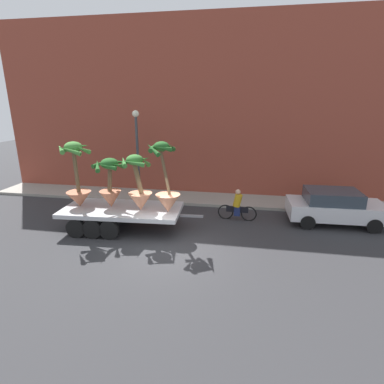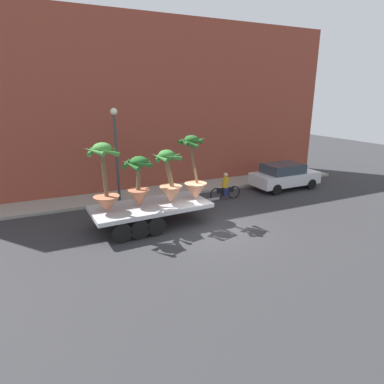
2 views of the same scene
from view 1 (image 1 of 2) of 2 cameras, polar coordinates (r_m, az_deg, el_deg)
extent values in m
plane|color=#2D2D30|center=(11.88, -4.33, -10.60)|extent=(60.00, 60.00, 0.00)
cube|color=gray|center=(17.38, 0.60, -1.20)|extent=(24.00, 2.20, 0.15)
cube|color=brown|center=(18.20, 1.56, 15.30)|extent=(24.00, 1.20, 9.93)
cube|color=#B7BABF|center=(13.59, -13.01, -3.27)|extent=(5.23, 2.61, 0.18)
cylinder|color=black|center=(15.30, -17.33, -3.28)|extent=(0.81, 0.27, 0.80)
cylinder|color=black|center=(13.50, -20.99, -6.39)|extent=(0.81, 0.27, 0.80)
cylinder|color=black|center=(15.02, -14.84, -3.44)|extent=(0.81, 0.27, 0.80)
cylinder|color=black|center=(13.19, -18.21, -6.65)|extent=(0.81, 0.27, 0.80)
cylinder|color=black|center=(14.78, -12.25, -3.59)|extent=(0.81, 0.27, 0.80)
cylinder|color=black|center=(12.91, -15.31, -6.90)|extent=(0.81, 0.27, 0.80)
cube|color=slate|center=(12.97, -0.10, -4.53)|extent=(1.00, 0.16, 0.10)
cone|color=#B26647|center=(14.18, -20.41, -1.24)|extent=(1.05, 1.05, 0.68)
cylinder|color=brown|center=(13.86, -21.00, 3.93)|extent=(0.20, 0.17, 1.95)
ellipsoid|color=#428438|center=(13.69, -21.47, 7.89)|extent=(0.73, 0.73, 0.46)
cone|color=#428438|center=(13.42, -19.93, 7.54)|extent=(0.33, 0.93, 0.54)
cone|color=#428438|center=(14.04, -20.33, 8.04)|extent=(0.91, 0.33, 0.36)
cone|color=#428438|center=(14.07, -21.89, 7.76)|extent=(0.68, 0.71, 0.46)
cone|color=#428438|center=(13.64, -23.50, 7.48)|extent=(0.80, 0.90, 0.36)
cone|color=#428438|center=(13.26, -22.11, 7.27)|extent=(0.99, 0.39, 0.50)
cone|color=tan|center=(13.02, -9.65, -1.78)|extent=(1.00, 1.00, 0.76)
cylinder|color=brown|center=(12.74, -10.23, 2.86)|extent=(0.46, 0.20, 1.42)
ellipsoid|color=#387A33|center=(12.62, -10.74, 5.97)|extent=(0.70, 0.70, 0.44)
cone|color=#387A33|center=(12.53, -8.66, 5.58)|extent=(0.29, 0.94, 0.57)
cone|color=#387A33|center=(12.94, -9.42, 6.05)|extent=(0.88, 0.53, 0.43)
cone|color=#387A33|center=(12.90, -11.77, 5.82)|extent=(0.52, 0.74, 0.43)
cone|color=#387A33|center=(12.59, -12.72, 5.61)|extent=(0.59, 0.89, 0.40)
cone|color=#387A33|center=(12.20, -11.02, 5.37)|extent=(0.94, 0.39, 0.39)
cone|color=#B26647|center=(13.67, -15.03, -1.27)|extent=(0.93, 0.93, 0.74)
cylinder|color=brown|center=(13.39, -15.21, 2.68)|extent=(0.30, 0.18, 1.22)
ellipsoid|color=#235B23|center=(13.25, -15.27, 5.20)|extent=(0.74, 0.74, 0.46)
cone|color=#235B23|center=(13.04, -13.62, 4.87)|extent=(0.30, 0.90, 0.45)
cone|color=#235B23|center=(13.62, -13.65, 5.48)|extent=(1.07, 0.58, 0.37)
cone|color=#235B23|center=(13.65, -16.56, 5.28)|extent=(0.65, 1.00, 0.37)
cone|color=#235B23|center=(13.26, -17.39, 4.80)|extent=(0.64, 0.99, 0.45)
cone|color=#235B23|center=(12.90, -15.69, 4.64)|extent=(0.82, 0.34, 0.38)
cone|color=tan|center=(12.65, -4.53, -2.12)|extent=(1.02, 1.02, 0.77)
cylinder|color=brown|center=(12.30, -5.15, 3.99)|extent=(0.47, 0.12, 1.98)
ellipsoid|color=#235B23|center=(12.15, -5.76, 8.57)|extent=(0.61, 0.61, 0.38)
cone|color=#235B23|center=(12.12, -3.65, 8.33)|extent=(0.36, 0.92, 0.45)
cone|color=#235B23|center=(12.35, -4.65, 8.39)|extent=(0.65, 0.53, 0.42)
cone|color=#235B23|center=(12.52, -6.00, 8.59)|extent=(0.80, 0.50, 0.38)
cone|color=#235B23|center=(12.23, -7.42, 8.35)|extent=(0.24, 0.76, 0.37)
cone|color=#235B23|center=(11.93, -7.40, 7.96)|extent=(0.77, 0.69, 0.52)
cone|color=#235B23|center=(11.85, -5.33, 8.17)|extent=(0.67, 0.51, 0.33)
torus|color=black|center=(14.55, 10.63, -4.08)|extent=(0.74, 0.11, 0.74)
torus|color=black|center=(14.63, 6.33, -3.76)|extent=(0.74, 0.11, 0.74)
cube|color=black|center=(14.52, 8.51, -3.26)|extent=(1.04, 0.13, 0.28)
cylinder|color=gold|center=(14.37, 8.58, -1.57)|extent=(0.46, 0.37, 0.65)
sphere|color=tan|center=(14.24, 8.66, 0.03)|extent=(0.24, 0.24, 0.24)
cube|color=navy|center=(14.54, 8.49, -3.55)|extent=(0.29, 0.26, 0.44)
cube|color=silver|center=(15.37, 25.37, -3.02)|extent=(4.25, 1.99, 0.70)
cube|color=#2D3842|center=(15.13, 24.91, -0.75)|extent=(2.36, 1.75, 0.56)
cylinder|color=black|center=(16.72, 28.87, -3.25)|extent=(0.65, 0.22, 0.64)
cylinder|color=black|center=(15.18, 31.07, -5.51)|extent=(0.65, 0.22, 0.64)
cylinder|color=black|center=(15.96, 19.65, -2.98)|extent=(0.65, 0.22, 0.64)
cylinder|color=black|center=(14.33, 20.93, -5.37)|extent=(0.65, 0.22, 0.64)
cylinder|color=#383D42|center=(16.80, -10.13, 6.09)|extent=(0.14, 0.14, 4.50)
sphere|color=#EAEACC|center=(16.53, -10.57, 14.29)|extent=(0.36, 0.36, 0.36)
camera|label=2|loc=(9.28, -88.03, 1.24)|focal=30.34mm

